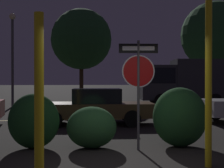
{
  "coord_description": "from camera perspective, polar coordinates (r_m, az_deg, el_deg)",
  "views": [
    {
      "loc": [
        -0.93,
        -5.45,
        1.62
      ],
      "look_at": [
        0.34,
        5.43,
        1.52
      ],
      "focal_mm": 50.0,
      "sensor_mm": 36.0,
      "label": 1
    }
  ],
  "objects": [
    {
      "name": "hedge_bush_1",
      "position": [
        7.77,
        -14.1,
        -6.59
      ],
      "size": [
        1.22,
        0.83,
        1.32
      ],
      "primitive_type": "ellipsoid",
      "color": "#19421E",
      "rests_on": "ground_plane"
    },
    {
      "name": "delivery_truck",
      "position": [
        21.24,
        12.78,
        0.62
      ],
      "size": [
        5.91,
        2.77,
        3.04
      ],
      "rotation": [
        0.0,
        0.0,
        1.48
      ],
      "color": "#2D2D33",
      "rests_on": "ground_plane"
    },
    {
      "name": "yellow_pole_left",
      "position": [
        5.04,
        -13.2,
        -2.55
      ],
      "size": [
        0.15,
        0.15,
        2.7
      ],
      "primitive_type": "cylinder",
      "color": "yellow",
      "rests_on": "ground_plane"
    },
    {
      "name": "tree_2",
      "position": [
        25.1,
        -5.62,
        8.14
      ],
      "size": [
        4.82,
        4.82,
        7.38
      ],
      "color": "#422D1E",
      "rests_on": "ground_plane"
    },
    {
      "name": "passing_car_2",
      "position": [
        11.71,
        -3.28,
        -4.13
      ],
      "size": [
        4.6,
        2.0,
        1.35
      ],
      "rotation": [
        0.0,
        0.0,
        1.51
      ],
      "color": "brown",
      "rests_on": "ground_plane"
    },
    {
      "name": "street_lamp",
      "position": [
        20.78,
        -17.74,
        6.27
      ],
      "size": [
        0.41,
        0.41,
        5.92
      ],
      "color": "#4C4C51",
      "rests_on": "ground_plane"
    },
    {
      "name": "yellow_pole_right",
      "position": [
        6.16,
        17.24,
        0.06
      ],
      "size": [
        0.13,
        0.13,
        3.15
      ],
      "primitive_type": "cylinder",
      "color": "yellow",
      "rests_on": "ground_plane"
    },
    {
      "name": "road_center_stripe",
      "position": [
        13.31,
        -2.64,
        -6.47
      ],
      "size": [
        34.68,
        0.12,
        0.01
      ],
      "primitive_type": "cube",
      "color": "gold",
      "rests_on": "ground_plane"
    },
    {
      "name": "tree_1",
      "position": [
        27.17,
        18.37,
        8.38
      ],
      "size": [
        5.6,
        5.6,
        8.16
      ],
      "color": "#422D1E",
      "rests_on": "ground_plane"
    },
    {
      "name": "hedge_bush_2",
      "position": [
        7.63,
        -3.74,
        -7.91
      ],
      "size": [
        1.21,
        0.92,
        1.01
      ],
      "primitive_type": "ellipsoid",
      "color": "#285B2D",
      "rests_on": "ground_plane"
    },
    {
      "name": "hedge_bush_3",
      "position": [
        7.94,
        12.31,
        -5.91
      ],
      "size": [
        1.35,
        1.08,
        1.47
      ],
      "primitive_type": "ellipsoid",
      "color": "#1E4C23",
      "rests_on": "ground_plane"
    },
    {
      "name": "stop_sign",
      "position": [
        7.35,
        4.85,
        2.01
      ],
      "size": [
        0.92,
        0.1,
        2.58
      ],
      "rotation": [
        0.0,
        0.0,
        -0.08
      ],
      "color": "#4C4C51",
      "rests_on": "ground_plane"
    }
  ]
}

